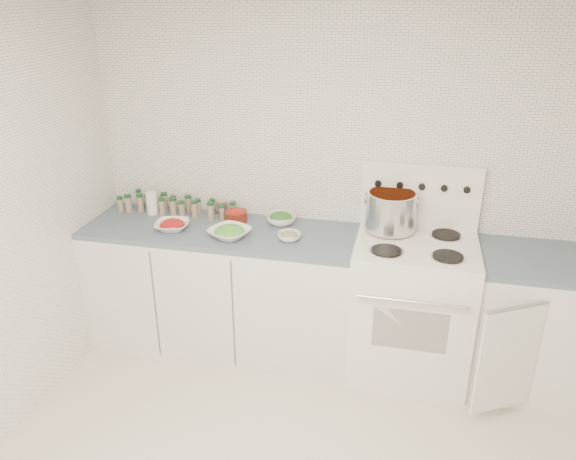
# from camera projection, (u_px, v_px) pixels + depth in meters

# --- Properties ---
(room_walls) EXTENTS (3.54, 3.04, 2.52)m
(room_walls) POSITION_uv_depth(u_px,v_px,m) (308.00, 213.00, 2.30)
(room_walls) COLOR white
(room_walls) RESTS_ON ground
(counter_left) EXTENTS (1.85, 0.62, 0.90)m
(counter_left) POSITION_uv_depth(u_px,v_px,m) (223.00, 287.00, 3.97)
(counter_left) COLOR white
(counter_left) RESTS_ON ground
(stove) EXTENTS (0.76, 0.70, 1.36)m
(stove) POSITION_uv_depth(u_px,v_px,m) (411.00, 303.00, 3.69)
(stove) COLOR white
(stove) RESTS_ON ground
(counter_right) EXTENTS (0.89, 0.83, 0.90)m
(counter_right) POSITION_uv_depth(u_px,v_px,m) (543.00, 324.00, 3.54)
(counter_right) COLOR white
(counter_right) RESTS_ON ground
(stock_pot) EXTENTS (0.35, 0.33, 0.25)m
(stock_pot) POSITION_uv_depth(u_px,v_px,m) (391.00, 209.00, 3.63)
(stock_pot) COLOR silver
(stock_pot) RESTS_ON stove
(bowl_tomato) EXTENTS (0.26, 0.26, 0.08)m
(bowl_tomato) POSITION_uv_depth(u_px,v_px,m) (172.00, 225.00, 3.77)
(bowl_tomato) COLOR white
(bowl_tomato) RESTS_ON counter_left
(bowl_snowpea) EXTENTS (0.34, 0.34, 0.09)m
(bowl_snowpea) POSITION_uv_depth(u_px,v_px,m) (230.00, 232.00, 3.65)
(bowl_snowpea) COLOR white
(bowl_snowpea) RESTS_ON counter_left
(bowl_broccoli) EXTENTS (0.28, 0.28, 0.08)m
(bowl_broccoli) POSITION_uv_depth(u_px,v_px,m) (281.00, 218.00, 3.86)
(bowl_broccoli) COLOR white
(bowl_broccoli) RESTS_ON counter_left
(bowl_zucchini) EXTENTS (0.17, 0.17, 0.06)m
(bowl_zucchini) POSITION_uv_depth(u_px,v_px,m) (289.00, 236.00, 3.62)
(bowl_zucchini) COLOR white
(bowl_zucchini) RESTS_ON counter_left
(bowl_pepper) EXTENTS (0.15, 0.15, 0.10)m
(bowl_pepper) POSITION_uv_depth(u_px,v_px,m) (236.00, 215.00, 3.89)
(bowl_pepper) COLOR #621C10
(bowl_pepper) RESTS_ON counter_left
(salt_canister) EXTENTS (0.10, 0.10, 0.16)m
(salt_canister) POSITION_uv_depth(u_px,v_px,m) (152.00, 203.00, 4.02)
(salt_canister) COLOR white
(salt_canister) RESTS_ON counter_left
(tin_can) EXTENTS (0.09, 0.09, 0.10)m
(tin_can) POSITION_uv_depth(u_px,v_px,m) (222.00, 207.00, 4.02)
(tin_can) COLOR #ACA191
(tin_can) RESTS_ON counter_left
(spice_cluster) EXTENTS (0.87, 0.16, 0.14)m
(spice_cluster) POSITION_uv_depth(u_px,v_px,m) (173.00, 205.00, 4.03)
(spice_cluster) COLOR gray
(spice_cluster) RESTS_ON counter_left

